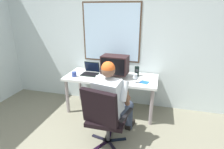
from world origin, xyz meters
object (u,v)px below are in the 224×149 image
laptop (91,71)px  cd_case (144,82)px  desk (111,80)px  person_seated (112,99)px  office_chair (104,115)px  crt_monitor (115,65)px  wine_glass (135,77)px  desk_speaker (137,71)px  coffee_mug (74,74)px

laptop → cd_case: laptop is taller
desk → person_seated: person_seated is taller
cd_case → laptop: bearing=169.6°
office_chair → laptop: size_ratio=3.02×
crt_monitor → laptop: bearing=174.1°
desk → office_chair: (0.17, -1.02, -0.10)m
person_seated → laptop: size_ratio=3.99×
wine_glass → cd_case: 0.19m
person_seated → crt_monitor: bearing=101.1°
laptop → office_chair: bearing=-60.8°
cd_case → crt_monitor: bearing=165.8°
person_seated → wine_glass: (0.25, 0.57, 0.17)m
person_seated → laptop: 1.04m
crt_monitor → cd_case: (0.56, -0.14, -0.23)m
desk_speaker → cd_case: desk_speaker is taller
crt_monitor → cd_case: 0.62m
office_chair → person_seated: size_ratio=0.76×
coffee_mug → wine_glass: bearing=-0.5°
desk → office_chair: size_ratio=1.80×
wine_glass → crt_monitor: bearing=155.0°
laptop → cd_case: 1.07m
laptop → coffee_mug: 0.33m
crt_monitor → wine_glass: bearing=-25.0°
crt_monitor → cd_case: size_ratio=2.87×
wine_glass → coffee_mug: bearing=179.5°
person_seated → cd_case: (0.41, 0.62, 0.07)m
desk → crt_monitor: size_ratio=3.47×
desk → wine_glass: bearing=-22.0°
office_chair → coffee_mug: bearing=135.1°
laptop → person_seated: bearing=-51.6°
desk → desk_speaker: bearing=18.3°
crt_monitor → desk_speaker: crt_monitor is taller
laptop → desk_speaker: (0.88, 0.10, 0.03)m
cd_case → office_chair: bearing=-117.6°
office_chair → person_seated: (0.05, 0.25, 0.12)m
coffee_mug → crt_monitor: bearing=13.5°
cd_case → coffee_mug: size_ratio=1.88×
crt_monitor → laptop: crt_monitor is taller
office_chair → cd_case: bearing=62.4°
desk → cd_case: size_ratio=9.94×
desk → crt_monitor: 0.32m
office_chair → coffee_mug: office_chair is taller
crt_monitor → coffee_mug: bearing=-166.5°
wine_glass → desk_speaker: bearing=92.9°
desk → desk_speaker: desk_speaker is taller
office_chair → cd_case: 1.00m
crt_monitor → wine_glass: crt_monitor is taller
crt_monitor → desk: bearing=176.1°
desk → wine_glass: 0.55m
crt_monitor → laptop: (-0.49, 0.05, -0.17)m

